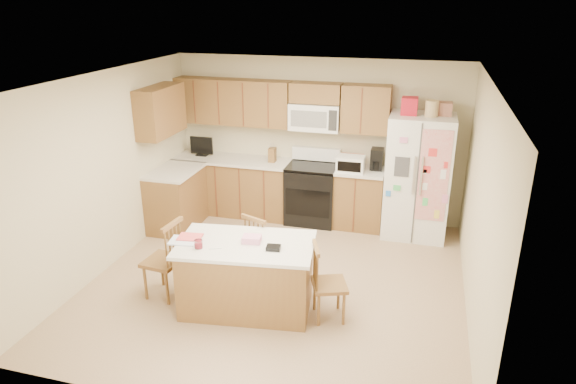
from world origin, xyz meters
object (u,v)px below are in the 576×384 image
(stove, at_px, (312,192))
(island, at_px, (247,275))
(windsor_chair_right, at_px, (327,284))
(windsor_chair_back, at_px, (261,249))
(refrigerator, at_px, (418,175))
(windsor_chair_left, at_px, (165,261))

(stove, height_order, island, stove)
(island, relative_size, windsor_chair_right, 1.85)
(windsor_chair_back, bearing_deg, refrigerator, 46.87)
(refrigerator, height_order, windsor_chair_back, refrigerator)
(windsor_chair_left, bearing_deg, stove, 65.50)
(island, bearing_deg, stove, 86.23)
(stove, height_order, windsor_chair_back, stove)
(windsor_chair_back, relative_size, windsor_chair_right, 1.02)
(island, relative_size, windsor_chair_back, 1.82)
(windsor_chair_back, xyz_separation_m, windsor_chair_right, (0.94, -0.58, -0.01))
(windsor_chair_back, bearing_deg, windsor_chair_left, -147.10)
(refrigerator, height_order, windsor_chair_right, refrigerator)
(windsor_chair_back, bearing_deg, island, -87.39)
(refrigerator, distance_m, windsor_chair_left, 3.76)
(refrigerator, bearing_deg, windsor_chair_back, -133.13)
(windsor_chair_right, bearing_deg, windsor_chair_left, -178.41)
(stove, distance_m, windsor_chair_left, 2.84)
(island, bearing_deg, windsor_chair_left, -179.51)
(stove, xyz_separation_m, windsor_chair_back, (-0.20, -1.95, -0.05))
(refrigerator, distance_m, windsor_chair_back, 2.63)
(refrigerator, xyz_separation_m, windsor_chair_back, (-1.77, -1.89, -0.50))
(refrigerator, distance_m, windsor_chair_right, 2.65)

